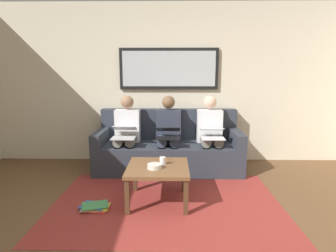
% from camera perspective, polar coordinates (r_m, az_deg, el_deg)
% --- Properties ---
extents(wall_rear, '(6.00, 0.12, 2.60)m').
position_cam_1_polar(wall_rear, '(4.78, 0.19, 8.50)').
color(wall_rear, beige).
rests_on(wall_rear, ground_plane).
extents(area_rug, '(2.60, 1.80, 0.01)m').
position_cam_1_polar(area_rug, '(3.37, -0.26, -15.32)').
color(area_rug, maroon).
rests_on(area_rug, ground_plane).
extents(couch, '(2.20, 0.90, 0.90)m').
position_cam_1_polar(couch, '(4.45, 0.09, -4.56)').
color(couch, '#2D333D').
rests_on(couch, ground_plane).
extents(framed_mirror, '(1.61, 0.05, 0.66)m').
position_cam_1_polar(framed_mirror, '(4.68, 0.18, 11.51)').
color(framed_mirror, black).
extents(coffee_table, '(0.70, 0.70, 0.43)m').
position_cam_1_polar(coffee_table, '(3.27, -2.06, -9.06)').
color(coffee_table, brown).
rests_on(coffee_table, ground_plane).
extents(cup, '(0.07, 0.07, 0.09)m').
position_cam_1_polar(cup, '(3.30, -1.09, -7.05)').
color(cup, silver).
rests_on(cup, coffee_table).
extents(bowl, '(0.16, 0.16, 0.05)m').
position_cam_1_polar(bowl, '(3.18, -2.75, -8.13)').
color(bowl, beige).
rests_on(bowl, coffee_table).
extents(person_left, '(0.38, 0.58, 1.14)m').
position_cam_1_polar(person_left, '(4.35, 8.54, -1.01)').
color(person_left, silver).
rests_on(person_left, couch).
extents(laptop_white, '(0.33, 0.34, 0.15)m').
position_cam_1_polar(laptop_white, '(4.11, 8.98, -1.47)').
color(laptop_white, white).
extents(person_middle, '(0.38, 0.58, 1.14)m').
position_cam_1_polar(person_middle, '(4.32, 0.08, -0.99)').
color(person_middle, '#2D3342').
rests_on(person_middle, couch).
extents(laptop_black, '(0.35, 0.35, 0.16)m').
position_cam_1_polar(laptop_black, '(4.08, 0.03, -1.46)').
color(laptop_black, black).
extents(person_right, '(0.38, 0.58, 1.14)m').
position_cam_1_polar(person_right, '(4.37, -8.34, -0.95)').
color(person_right, silver).
rests_on(person_right, couch).
extents(laptop_silver, '(0.34, 0.39, 0.17)m').
position_cam_1_polar(laptop_silver, '(4.15, -8.85, -1.28)').
color(laptop_silver, silver).
extents(magazine_stack, '(0.34, 0.27, 0.05)m').
position_cam_1_polar(magazine_stack, '(3.33, -14.56, -15.54)').
color(magazine_stack, red).
rests_on(magazine_stack, ground_plane).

